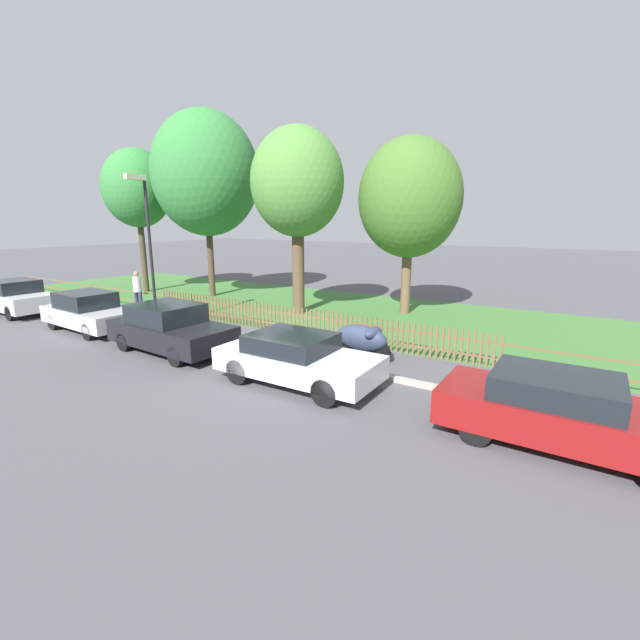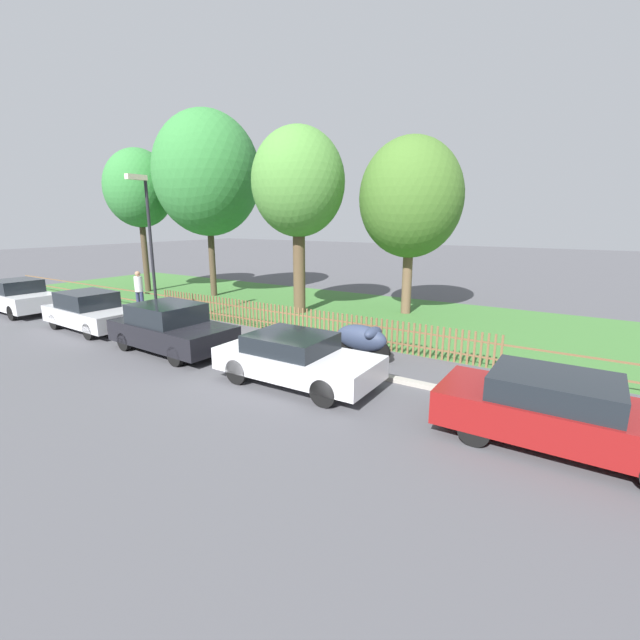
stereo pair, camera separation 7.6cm
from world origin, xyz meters
name	(u,v)px [view 1 (the left image)]	position (x,y,z in m)	size (l,w,h in m)	color
ground_plane	(247,351)	(0.00, 0.00, 0.00)	(120.00, 120.00, 0.00)	#4C4C51
kerb_stone	(249,348)	(0.00, 0.10, 0.06)	(40.03, 0.20, 0.12)	#9E998E
grass_strip	(352,312)	(0.00, 6.89, 0.01)	(40.03, 8.95, 0.01)	#3D7033
park_fence	(293,320)	(0.00, 2.43, 0.50)	(40.03, 0.05, 0.99)	brown
parked_car_silver_hatchback	(17,297)	(-12.00, -1.21, 0.73)	(3.79, 1.87, 1.46)	silver
parked_car_black_saloon	(89,312)	(-6.63, -1.13, 0.70)	(4.07, 1.85, 1.41)	#BCBCC1
parked_car_navy_estate	(170,328)	(-1.98, -1.22, 0.73)	(4.16, 2.03, 1.47)	black
parked_car_red_compact	(297,358)	(2.87, -1.33, 0.66)	(4.09, 1.85, 1.25)	silver
parked_car_white_van	(564,411)	(8.64, -1.26, 0.68)	(4.33, 1.75, 1.32)	maroon
covered_motorcycle	(363,338)	(3.38, 1.25, 0.63)	(1.87, 0.79, 1.02)	black
tree_nearest_kerb	(137,189)	(-12.51, 5.48, 5.61)	(3.61, 3.61, 7.71)	#473828
tree_behind_motorcycle	(206,174)	(-8.28, 6.51, 6.22)	(5.34, 5.34, 9.30)	#473828
tree_mid_park	(297,184)	(-1.93, 5.53, 5.43)	(3.86, 3.86, 7.70)	brown
tree_far_left	(410,198)	(2.04, 7.93, 4.83)	(4.25, 4.25, 7.30)	brown
pedestrian_by_lamp	(138,289)	(-8.20, 2.00, 1.00)	(0.41, 0.40, 1.77)	#2D3351
street_lamp	(147,234)	(-4.91, 0.35, 3.48)	(0.20, 0.79, 5.50)	black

